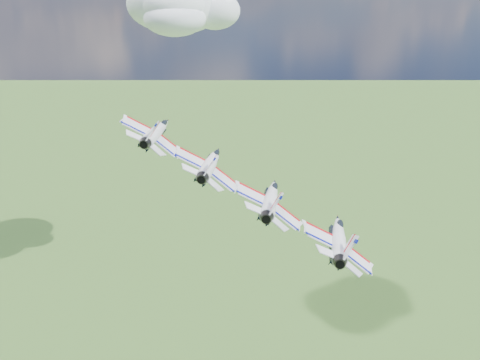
{
  "coord_description": "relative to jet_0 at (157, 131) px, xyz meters",
  "views": [
    {
      "loc": [
        -35.85,
        -86.05,
        185.73
      ],
      "look_at": [
        -18.57,
        -8.8,
        156.92
      ],
      "focal_mm": 45.0,
      "sensor_mm": 36.0,
      "label": 1
    }
  ],
  "objects": [
    {
      "name": "jet_3",
      "position": [
        20.63,
        -23.73,
        -9.02
      ],
      "size": [
        15.38,
        17.77,
        9.12
      ],
      "primitive_type": null,
      "rotation": [
        0.0,
        0.56,
        -0.35
      ],
      "color": "white"
    },
    {
      "name": "jet_2",
      "position": [
        13.75,
        -15.82,
        -6.01
      ],
      "size": [
        15.38,
        17.77,
        9.12
      ],
      "primitive_type": null,
      "rotation": [
        0.0,
        0.56,
        -0.35
      ],
      "color": "silver"
    },
    {
      "name": "cloud_far",
      "position": [
        45.31,
        244.82,
        -1.42
      ],
      "size": [
        64.43,
        50.62,
        25.31
      ],
      "primitive_type": "ellipsoid",
      "color": "white"
    },
    {
      "name": "jet_0",
      "position": [
        0.0,
        0.0,
        0.0
      ],
      "size": [
        15.38,
        17.77,
        9.12
      ],
      "primitive_type": null,
      "rotation": [
        0.0,
        0.56,
        -0.35
      ],
      "color": "white"
    },
    {
      "name": "jet_1",
      "position": [
        6.88,
        -7.91,
        -3.01
      ],
      "size": [
        15.38,
        17.77,
        9.12
      ],
      "primitive_type": null,
      "rotation": [
        0.0,
        0.56,
        -0.35
      ],
      "color": "white"
    }
  ]
}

